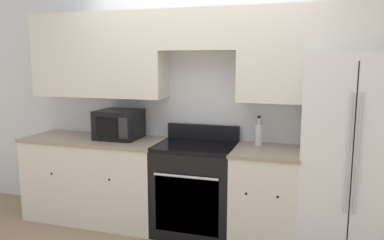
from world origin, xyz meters
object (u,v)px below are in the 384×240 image
(microwave, at_px, (119,124))
(bottle, at_px, (259,134))
(refrigerator, at_px, (348,155))
(oven_range, at_px, (196,188))

(microwave, height_order, bottle, microwave)
(refrigerator, xyz_separation_m, microwave, (-2.30, 0.02, 0.16))
(microwave, xyz_separation_m, bottle, (1.48, 0.11, -0.04))
(oven_range, height_order, microwave, microwave)
(refrigerator, height_order, microwave, refrigerator)
(microwave, bearing_deg, bottle, 4.33)
(oven_range, xyz_separation_m, refrigerator, (1.42, 0.04, 0.45))
(microwave, bearing_deg, refrigerator, -0.51)
(refrigerator, bearing_deg, microwave, 179.49)
(refrigerator, distance_m, bottle, 0.84)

